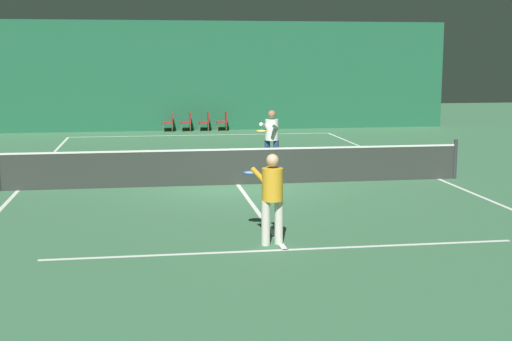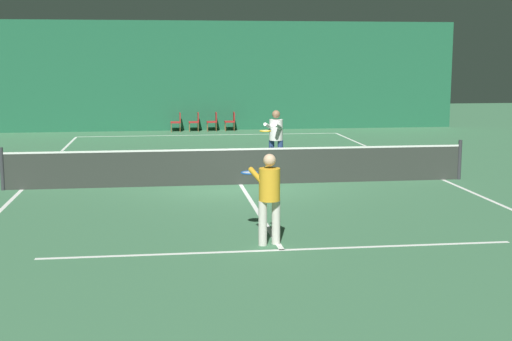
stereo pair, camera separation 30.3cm
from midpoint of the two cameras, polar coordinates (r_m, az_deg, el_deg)
The scene contains 15 objects.
ground_plane at distance 18.50m, azimuth -1.93°, elevation -1.13°, with size 60.00×60.00×0.00m, color #3D704C.
backdrop_curtain at distance 32.16m, azimuth -4.98°, elevation 7.54°, with size 23.00×0.12×4.85m.
court_line_baseline_far at distance 30.24m, azimuth -4.65°, elevation 2.84°, with size 11.00×0.10×0.00m.
court_line_service_far at distance 24.79m, azimuth -3.71°, elevation 1.48°, with size 8.25×0.10×0.00m.
court_line_service_near at distance 12.33m, azimuth 1.66°, elevation -6.36°, with size 8.25×0.10×0.00m.
court_line_sideline_left at distance 18.67m, azimuth -18.94°, elevation -1.53°, with size 0.10×23.80×0.00m.
court_line_sideline_right at distance 19.91m, azimuth 13.98°, elevation -0.66°, with size 0.10×23.80×0.00m.
court_line_centre at distance 18.50m, azimuth -1.93°, elevation -1.13°, with size 0.10×12.80×0.00m.
tennis_net at distance 18.42m, azimuth -1.94°, elevation 0.43°, with size 12.00×0.10×1.07m.
player_near at distance 12.50m, azimuth 0.54°, elevation -1.70°, with size 0.66×1.37×1.62m.
player_far at distance 20.96m, azimuth 0.82°, elevation 2.86°, with size 0.94×1.39×1.73m.
courtside_chair_0 at distance 31.66m, azimuth -7.22°, elevation 3.96°, with size 0.44×0.44×0.84m.
courtside_chair_1 at distance 31.70m, azimuth -5.77°, elevation 3.99°, with size 0.44×0.44×0.84m.
courtside_chair_2 at distance 31.75m, azimuth -4.33°, elevation 4.02°, with size 0.44×0.44×0.84m.
courtside_chair_3 at distance 31.82m, azimuth -2.90°, elevation 4.05°, with size 0.44×0.44×0.84m.
Camera 1 is at (-2.32, -18.06, 3.29)m, focal length 50.00 mm.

